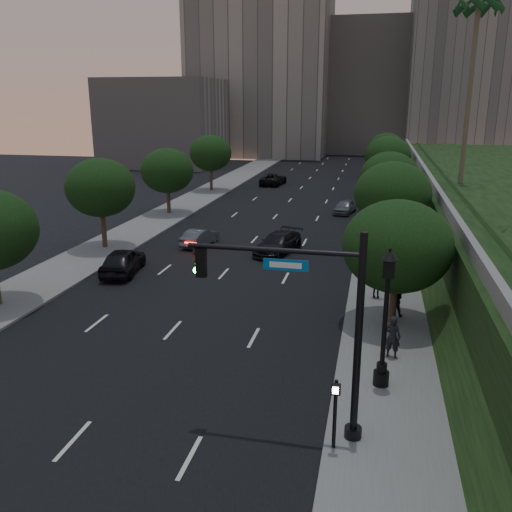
% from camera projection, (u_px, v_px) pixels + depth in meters
% --- Properties ---
extents(ground, '(160.00, 160.00, 0.00)m').
position_uv_depth(ground, '(127.00, 381.00, 21.37)').
color(ground, black).
rests_on(ground, ground).
extents(road_surface, '(16.00, 140.00, 0.02)m').
position_uv_depth(road_surface, '(271.00, 221.00, 49.50)').
color(road_surface, black).
rests_on(road_surface, ground).
extents(sidewalk_right, '(4.50, 140.00, 0.15)m').
position_uv_depth(sidewalk_right, '(386.00, 226.00, 47.35)').
color(sidewalk_right, slate).
rests_on(sidewalk_right, ground).
extents(sidewalk_left, '(4.50, 140.00, 0.15)m').
position_uv_depth(sidewalk_left, '(166.00, 215.00, 51.61)').
color(sidewalk_left, slate).
rests_on(sidewalk_left, ground).
extents(parapet_wall, '(0.35, 90.00, 0.70)m').
position_uv_depth(parapet_wall, '(431.00, 182.00, 43.61)').
color(parapet_wall, slate).
rests_on(parapet_wall, embankment).
extents(office_block_left, '(26.00, 20.00, 32.00)m').
position_uv_depth(office_block_left, '(262.00, 72.00, 106.12)').
color(office_block_left, gray).
rests_on(office_block_left, ground).
extents(office_block_mid, '(22.00, 18.00, 26.00)m').
position_uv_depth(office_block_mid, '(366.00, 88.00, 112.17)').
color(office_block_mid, '#A49D96').
rests_on(office_block_mid, ground).
extents(office_block_right, '(20.00, 22.00, 36.00)m').
position_uv_depth(office_block_right, '(464.00, 59.00, 101.41)').
color(office_block_right, gray).
rests_on(office_block_right, ground).
extents(office_block_filler, '(18.00, 16.00, 14.00)m').
position_uv_depth(office_block_filler, '(164.00, 123.00, 90.48)').
color(office_block_filler, '#A49D96').
rests_on(office_block_filler, ground).
extents(tree_right_a, '(5.20, 5.20, 6.24)m').
position_uv_depth(tree_right_a, '(397.00, 246.00, 25.61)').
color(tree_right_a, '#38281C').
rests_on(tree_right_a, ground).
extents(tree_right_b, '(5.20, 5.20, 6.74)m').
position_uv_depth(tree_right_b, '(393.00, 194.00, 36.73)').
color(tree_right_b, '#38281C').
rests_on(tree_right_b, ground).
extents(tree_right_c, '(5.20, 5.20, 6.24)m').
position_uv_depth(tree_right_c, '(389.00, 176.00, 49.06)').
color(tree_right_c, '#38281C').
rests_on(tree_right_c, ground).
extents(tree_right_d, '(5.20, 5.20, 6.74)m').
position_uv_depth(tree_right_d, '(388.00, 156.00, 62.05)').
color(tree_right_d, '#38281C').
rests_on(tree_right_d, ground).
extents(tree_right_e, '(5.20, 5.20, 6.24)m').
position_uv_depth(tree_right_e, '(386.00, 149.00, 76.26)').
color(tree_right_e, '#38281C').
rests_on(tree_right_e, ground).
extents(tree_left_b, '(5.00, 5.00, 6.71)m').
position_uv_depth(tree_left_b, '(100.00, 188.00, 39.12)').
color(tree_left_b, '#38281C').
rests_on(tree_left_b, ground).
extents(tree_left_c, '(5.00, 5.00, 6.34)m').
position_uv_depth(tree_left_c, '(167.00, 171.00, 51.41)').
color(tree_left_c, '#38281C').
rests_on(tree_left_c, ground).
extents(tree_left_d, '(5.00, 5.00, 6.71)m').
position_uv_depth(tree_left_d, '(211.00, 153.00, 64.44)').
color(tree_left_d, '#38281C').
rests_on(tree_left_d, ground).
extents(palm_far, '(3.20, 3.20, 15.50)m').
position_uv_depth(palm_far, '(479.00, 5.00, 41.28)').
color(palm_far, '#4C4233').
rests_on(palm_far, embankment).
extents(traffic_signal_mast, '(5.68, 0.56, 7.00)m').
position_uv_depth(traffic_signal_mast, '(323.00, 334.00, 16.86)').
color(traffic_signal_mast, black).
rests_on(traffic_signal_mast, ground).
extents(street_lamp, '(0.64, 0.64, 5.62)m').
position_uv_depth(street_lamp, '(385.00, 325.00, 20.15)').
color(street_lamp, black).
rests_on(street_lamp, ground).
extents(pedestrian_signal, '(0.30, 0.33, 2.50)m').
position_uv_depth(pedestrian_signal, '(335.00, 408.00, 16.64)').
color(pedestrian_signal, black).
rests_on(pedestrian_signal, ground).
extents(sedan_near_left, '(2.65, 5.09, 1.66)m').
position_uv_depth(sedan_near_left, '(123.00, 261.00, 34.44)').
color(sedan_near_left, black).
rests_on(sedan_near_left, ground).
extents(sedan_mid_left, '(2.14, 4.14, 1.30)m').
position_uv_depth(sedan_mid_left, '(200.00, 237.00, 41.09)').
color(sedan_mid_left, '#4C4F52').
rests_on(sedan_mid_left, ground).
extents(sedan_far_left, '(3.03, 5.67, 1.52)m').
position_uv_depth(sedan_far_left, '(273.00, 179.00, 70.37)').
color(sedan_far_left, black).
rests_on(sedan_far_left, ground).
extents(sedan_near_right, '(3.35, 5.49, 1.49)m').
position_uv_depth(sedan_near_right, '(278.00, 243.00, 39.01)').
color(sedan_near_right, black).
rests_on(sedan_near_right, ground).
extents(sedan_far_right, '(2.37, 4.22, 1.35)m').
position_uv_depth(sedan_far_right, '(345.00, 207.00, 52.69)').
color(sedan_far_right, slate).
rests_on(sedan_far_right, ground).
extents(pedestrian_a, '(0.76, 0.59, 1.85)m').
position_uv_depth(pedestrian_a, '(393.00, 337.00, 22.83)').
color(pedestrian_a, black).
rests_on(pedestrian_a, sidewalk_right).
extents(pedestrian_b, '(0.85, 0.66, 1.73)m').
position_uv_depth(pedestrian_b, '(395.00, 300.00, 27.23)').
color(pedestrian_b, black).
rests_on(pedestrian_b, sidewalk_right).
extents(pedestrian_c, '(0.95, 0.54, 1.53)m').
position_uv_depth(pedestrian_c, '(377.00, 285.00, 29.72)').
color(pedestrian_c, black).
rests_on(pedestrian_c, sidewalk_right).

